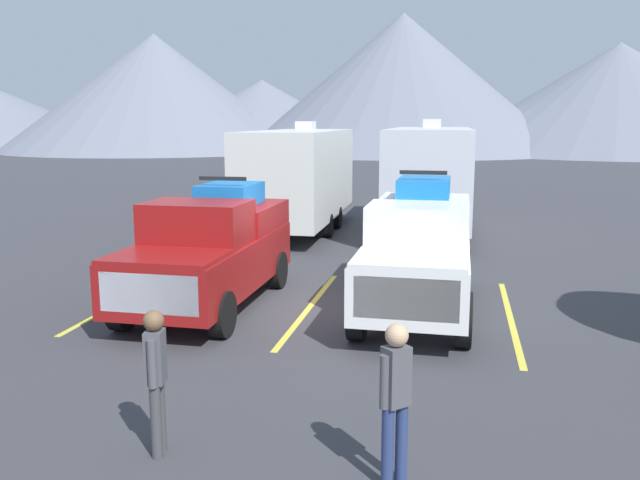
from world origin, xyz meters
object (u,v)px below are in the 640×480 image
object	(u,v)px
pickup_truck_a	(211,248)
person_a	(156,372)
person_c	(396,394)
pickup_truck_b	(419,248)
camper_trailer_a	(299,174)
camper_trailer_b	(430,174)

from	to	relation	value
pickup_truck_a	person_a	distance (m)	6.24
person_c	pickup_truck_b	bearing A→B (deg)	91.33
camper_trailer_a	person_c	size ratio (longest dim) A/B	5.08
pickup_truck_b	person_a	distance (m)	6.97
person_a	person_c	bearing A→B (deg)	-2.34
camper_trailer_a	person_c	bearing A→B (deg)	-72.98
person_a	camper_trailer_b	bearing A→B (deg)	81.68
camper_trailer_b	person_a	size ratio (longest dim) A/B	5.43
camper_trailer_a	person_a	distance (m)	15.30
pickup_truck_b	camper_trailer_b	distance (m)	9.32
pickup_truck_a	person_a	world-z (taller)	pickup_truck_a
pickup_truck_b	person_c	world-z (taller)	pickup_truck_b
pickup_truck_b	pickup_truck_a	bearing A→B (deg)	-173.40
camper_trailer_a	person_a	xyz separation A→B (m)	(2.00, -15.13, -0.98)
pickup_truck_a	camper_trailer_a	xyz separation A→B (m)	(-0.35, 9.11, 0.77)
pickup_truck_a	camper_trailer_b	bearing A→B (deg)	67.95
pickup_truck_a	camper_trailer_a	world-z (taller)	camper_trailer_a
camper_trailer_b	person_c	xyz separation A→B (m)	(0.36, -15.89, -0.98)
camper_trailer_b	person_a	bearing A→B (deg)	-98.32
pickup_truck_b	person_a	size ratio (longest dim) A/B	3.27
pickup_truck_b	camper_trailer_a	bearing A→B (deg)	117.59
pickup_truck_a	person_c	distance (m)	7.49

